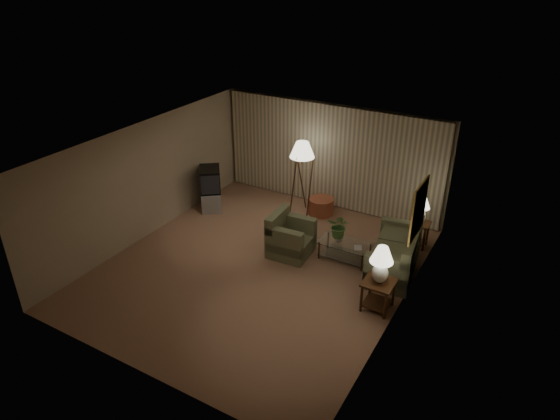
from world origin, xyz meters
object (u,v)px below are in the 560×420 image
object	(u,v)px
table_lamp_near	(381,262)
table_lamp_far	(421,208)
vase	(339,238)
ottoman	(321,206)
sofa	(394,255)
side_table_near	(378,290)
floor_lamp	(302,177)
crt_tv	(210,179)
side_table_far	(418,230)
coffee_table	(345,248)
armchair	(291,238)
tv_cabinet	(211,199)

from	to	relation	value
table_lamp_near	table_lamp_far	distance (m)	2.60
vase	ottoman	bearing A→B (deg)	125.93
sofa	vase	distance (m)	1.21
side_table_near	floor_lamp	xyz separation A→B (m)	(-3.05, 2.76, 0.58)
crt_tv	table_lamp_far	bearing A→B (deg)	61.23
table_lamp_near	crt_tv	xyz separation A→B (m)	(-5.20, 1.83, -0.24)
sofa	floor_lamp	size ratio (longest dim) A/B	1.05
side_table_near	vase	bearing A→B (deg)	137.22
side_table_far	coffee_table	size ratio (longest dim) A/B	0.53
sofa	vase	bearing A→B (deg)	-92.91
sofa	crt_tv	xyz separation A→B (m)	(-5.05, 0.48, 0.41)
side_table_near	armchair	bearing A→B (deg)	159.02
coffee_table	floor_lamp	bearing A→B (deg)	140.81
side_table_near	side_table_far	bearing A→B (deg)	90.00
ottoman	crt_tv	bearing A→B (deg)	-157.25
sofa	crt_tv	world-z (taller)	crt_tv
table_lamp_near	ottoman	xyz separation A→B (m)	(-2.57, 2.93, -0.83)
table_lamp_far	crt_tv	xyz separation A→B (m)	(-5.20, -0.77, -0.17)
table_lamp_near	table_lamp_far	world-z (taller)	table_lamp_near
side_table_near	coffee_table	size ratio (longest dim) A/B	0.53
side_table_far	ottoman	world-z (taller)	side_table_far
table_lamp_near	armchair	bearing A→B (deg)	159.02
crt_tv	coffee_table	bearing A→B (deg)	44.56
sofa	side_table_far	size ratio (longest dim) A/B	3.30
sofa	vase	size ratio (longest dim) A/B	11.85
side_table_near	floor_lamp	distance (m)	4.16
armchair	vase	distance (m)	1.04
side_table_far	vase	world-z (taller)	side_table_far
table_lamp_far	vase	world-z (taller)	table_lamp_far
table_lamp_far	floor_lamp	bearing A→B (deg)	176.99
tv_cabinet	ottoman	world-z (taller)	tv_cabinet
side_table_far	table_lamp_far	bearing A→B (deg)	0.00
ottoman	sofa	bearing A→B (deg)	-33.17
table_lamp_near	vase	xyz separation A→B (m)	(-1.35, 1.25, -0.54)
crt_tv	ottoman	distance (m)	2.91
floor_lamp	ottoman	distance (m)	0.94
vase	armchair	bearing A→B (deg)	-159.56
armchair	crt_tv	bearing A→B (deg)	68.30
tv_cabinet	table_lamp_far	bearing A→B (deg)	61.23
side_table_far	crt_tv	world-z (taller)	crt_tv
tv_cabinet	crt_tv	world-z (taller)	crt_tv
tv_cabinet	table_lamp_near	bearing A→B (deg)	33.41
side_table_far	ottoman	size ratio (longest dim) A/B	0.95
crt_tv	vase	bearing A→B (deg)	44.24
table_lamp_near	tv_cabinet	world-z (taller)	table_lamp_near
crt_tv	table_lamp_near	bearing A→B (deg)	33.41
tv_cabinet	floor_lamp	distance (m)	2.46
side_table_near	floor_lamp	bearing A→B (deg)	137.88
vase	floor_lamp	bearing A→B (deg)	138.42
side_table_near	ottoman	distance (m)	3.90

